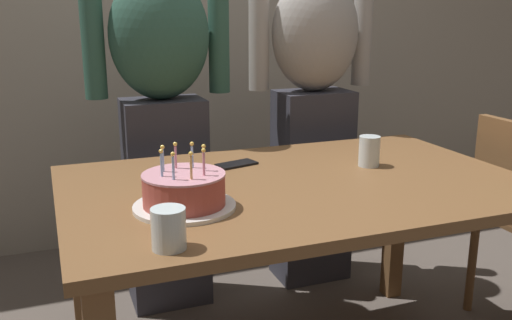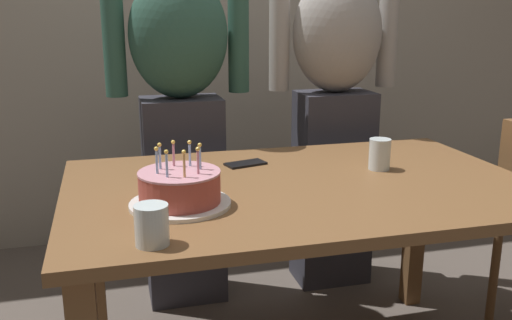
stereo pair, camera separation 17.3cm
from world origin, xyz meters
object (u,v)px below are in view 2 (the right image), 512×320
(cell_phone, at_px, (245,164))
(person_man_bearded, at_px, (181,109))
(person_woman_cardigan, at_px, (335,102))
(birthday_cake, at_px, (180,189))
(water_glass_near, at_px, (380,154))
(water_glass_far, at_px, (152,225))

(cell_phone, height_order, person_man_bearded, person_man_bearded)
(cell_phone, distance_m, person_woman_cardigan, 0.73)
(birthday_cake, xyz_separation_m, water_glass_near, (0.73, 0.21, 0.01))
(water_glass_far, distance_m, cell_phone, 0.75)
(birthday_cake, distance_m, person_man_bearded, 0.86)
(water_glass_far, height_order, person_woman_cardigan, person_woman_cardigan)
(birthday_cake, relative_size, person_man_bearded, 0.18)
(water_glass_far, bearing_deg, person_woman_cardigan, 50.29)
(birthday_cake, height_order, person_man_bearded, person_man_bearded)
(water_glass_near, relative_size, water_glass_far, 1.09)
(water_glass_far, distance_m, person_woman_cardigan, 1.45)
(person_man_bearded, relative_size, person_woman_cardigan, 1.00)
(person_man_bearded, height_order, person_woman_cardigan, same)
(person_man_bearded, distance_m, person_woman_cardigan, 0.70)
(water_glass_near, xyz_separation_m, water_glass_far, (-0.83, -0.46, -0.00))
(water_glass_near, bearing_deg, birthday_cake, -164.20)
(water_glass_near, distance_m, cell_phone, 0.48)
(water_glass_near, height_order, cell_phone, water_glass_near)
(water_glass_far, bearing_deg, person_man_bearded, 78.86)
(water_glass_near, relative_size, person_woman_cardigan, 0.07)
(birthday_cake, relative_size, water_glass_far, 2.91)
(birthday_cake, bearing_deg, cell_phone, 53.18)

